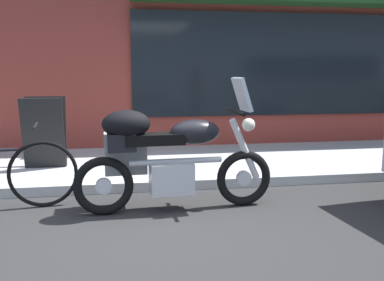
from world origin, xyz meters
name	(u,v)px	position (x,y,z in m)	size (l,w,h in m)	color
ground_plane	(162,227)	(0.00, 0.00, 0.00)	(80.00, 80.00, 0.00)	#2B2B2B
touring_motorcycle	(163,154)	(0.06, 0.50, 0.59)	(2.08, 0.62, 1.38)	black
sandwich_board_sign	(44,132)	(-1.40, 2.23, 0.61)	(0.55, 0.42, 0.97)	black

